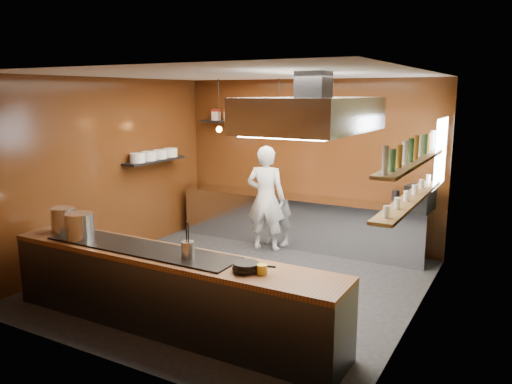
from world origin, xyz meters
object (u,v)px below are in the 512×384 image
Objects in this scene: stockpot_large at (63,219)px; espresso_machine at (420,197)px; chef at (266,198)px; stockpot_small at (80,226)px; extractor_hood at (313,114)px.

espresso_machine is (3.88, 3.78, -0.00)m from stockpot_large.
stockpot_large is 3.47m from chef.
espresso_machine reaches higher than stockpot_small.
espresso_machine is at bearing -178.31° from chef.
espresso_machine is 0.21× the size of chef.
stockpot_small is (-2.59, -1.30, -1.40)m from extractor_hood.
espresso_machine is (0.80, 2.64, -1.41)m from extractor_hood.
chef is (0.89, 3.34, -0.17)m from stockpot_small.
stockpot_large is 0.82× the size of espresso_machine.
stockpot_small is 5.20m from espresso_machine.
stockpot_large is 5.42m from espresso_machine.
extractor_hood is at bearing 117.99° from chef.
extractor_hood reaches higher than espresso_machine.
extractor_hood is 3.10m from espresso_machine.
stockpot_small is (0.49, -0.16, 0.01)m from stockpot_large.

